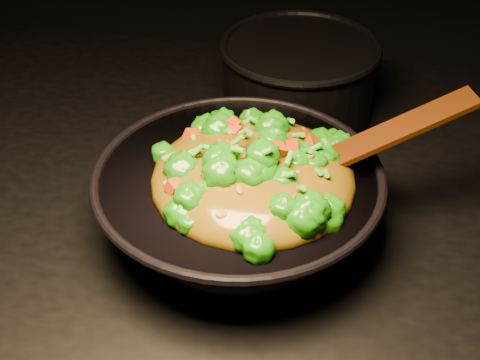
# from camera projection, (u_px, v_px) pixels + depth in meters

# --- Properties ---
(wok) EXTENTS (0.44, 0.44, 0.10)m
(wok) POSITION_uv_depth(u_px,v_px,m) (238.00, 206.00, 0.86)
(wok) COLOR black
(wok) RESTS_ON stovetop
(stir_fry) EXTENTS (0.27, 0.27, 0.09)m
(stir_fry) POSITION_uv_depth(u_px,v_px,m) (254.00, 153.00, 0.79)
(stir_fry) COLOR #1A6E07
(stir_fry) RESTS_ON wok
(spatula) EXTENTS (0.24, 0.13, 0.10)m
(spatula) POSITION_uv_depth(u_px,v_px,m) (374.00, 140.00, 0.81)
(spatula) COLOR #360F04
(spatula) RESTS_ON wok
(back_pot) EXTENTS (0.30, 0.30, 0.14)m
(back_pot) POSITION_uv_depth(u_px,v_px,m) (298.00, 81.00, 1.07)
(back_pot) COLOR black
(back_pot) RESTS_ON stovetop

